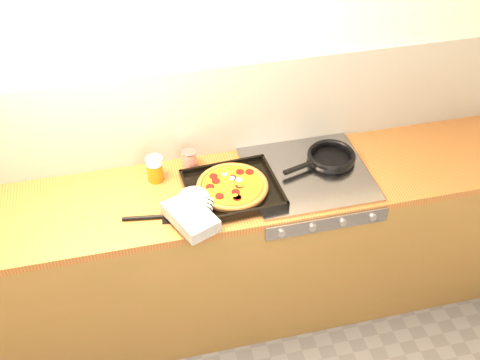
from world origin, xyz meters
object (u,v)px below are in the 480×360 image
object	(u,v)px
juice_glass	(155,169)
pizza_on_tray	(220,194)
frying_pan	(330,157)
tomato_can	(189,160)

from	to	relation	value
juice_glass	pizza_on_tray	bearing A→B (deg)	-39.89
frying_pan	pizza_on_tray	bearing A→B (deg)	-165.34
pizza_on_tray	frying_pan	world-z (taller)	pizza_on_tray
frying_pan	tomato_can	distance (m)	0.72
pizza_on_tray	tomato_can	distance (m)	0.30
frying_pan	juice_glass	size ratio (longest dim) A/B	3.21
pizza_on_tray	frying_pan	size ratio (longest dim) A/B	1.36
pizza_on_tray	juice_glass	world-z (taller)	juice_glass
frying_pan	tomato_can	xyz separation A→B (m)	(-0.70, 0.12, 0.02)
juice_glass	tomato_can	bearing A→B (deg)	15.59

